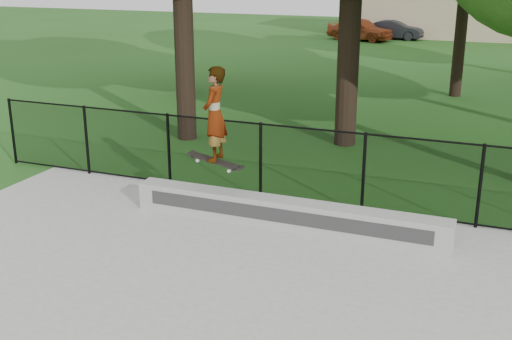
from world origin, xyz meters
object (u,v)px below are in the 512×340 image
(grind_ledge, at_px, (286,213))
(car_b, at_px, (394,30))
(car_a, at_px, (360,29))
(skater_airborne, at_px, (215,116))

(grind_ledge, xyz_separation_m, car_b, (-3.59, 29.94, 0.26))
(car_b, bearing_deg, grind_ledge, -169.76)
(car_a, bearing_deg, car_b, -36.02)
(grind_ledge, distance_m, skater_airborne, 2.07)
(grind_ledge, distance_m, car_b, 30.16)
(grind_ledge, bearing_deg, car_a, 100.68)
(grind_ledge, bearing_deg, skater_airborne, -177.52)
(car_b, height_order, skater_airborne, skater_airborne)
(car_b, relative_size, skater_airborne, 1.72)
(car_a, relative_size, car_b, 1.27)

